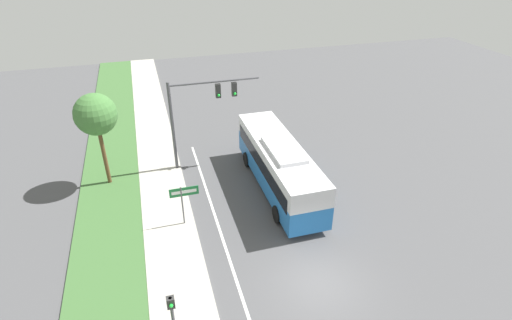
# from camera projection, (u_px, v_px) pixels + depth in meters

# --- Properties ---
(ground_plane) EXTENTS (80.00, 80.00, 0.00)m
(ground_plane) POSITION_uv_depth(u_px,v_px,m) (318.00, 283.00, 18.44)
(ground_plane) COLOR #4C4C4F
(sidewalk) EXTENTS (2.80, 80.00, 0.12)m
(sidewalk) POSITION_uv_depth(u_px,v_px,m) (184.00, 313.00, 16.89)
(sidewalk) COLOR #ADA89E
(sidewalk) RESTS_ON ground_plane
(lane_divider_near) EXTENTS (0.14, 30.00, 0.01)m
(lane_divider_near) POSITION_uv_depth(u_px,v_px,m) (243.00, 300.00, 17.56)
(lane_divider_near) COLOR silver
(lane_divider_near) RESTS_ON ground_plane
(bus) EXTENTS (2.59, 10.31, 3.27)m
(bus) POSITION_uv_depth(u_px,v_px,m) (279.00, 163.00, 24.38)
(bus) COLOR #236BB7
(bus) RESTS_ON ground_plane
(signal_gantry) EXTENTS (5.90, 0.41, 6.15)m
(signal_gantry) POSITION_uv_depth(u_px,v_px,m) (199.00, 106.00, 25.59)
(signal_gantry) COLOR #4C4C51
(signal_gantry) RESTS_ON ground_plane
(pedestrian_signal) EXTENTS (0.28, 0.34, 3.25)m
(pedestrian_signal) POSITION_uv_depth(u_px,v_px,m) (173.00, 319.00, 14.12)
(pedestrian_signal) COLOR #4C4C51
(pedestrian_signal) RESTS_ON ground_plane
(street_sign) EXTENTS (1.55, 0.08, 2.48)m
(street_sign) POSITION_uv_depth(u_px,v_px,m) (184.00, 197.00, 21.22)
(street_sign) COLOR #4C4C51
(street_sign) RESTS_ON ground_plane
(roadside_tree) EXTENTS (2.51, 2.51, 5.97)m
(roadside_tree) POSITION_uv_depth(u_px,v_px,m) (96.00, 115.00, 23.38)
(roadside_tree) COLOR brown
(roadside_tree) RESTS_ON grass_verge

